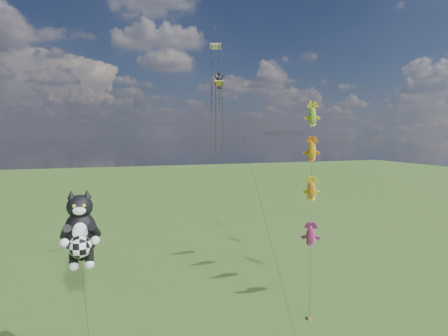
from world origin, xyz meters
name	(u,v)px	position (x,y,z in m)	size (l,w,h in m)	color
ground	(133,335)	(0.00, 0.00, 0.00)	(300.00, 300.00, 0.00)	#204511
cat_kite_rig	(80,231)	(-3.36, -2.00, 8.89)	(2.46, 4.17, 11.60)	brown
fish_windsock_rig	(312,171)	(18.59, 5.48, 11.49)	(8.33, 13.74, 20.50)	brown
parafoil_rig	(220,85)	(9.94, 9.31, 20.29)	(2.21, 17.50, 26.81)	brown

